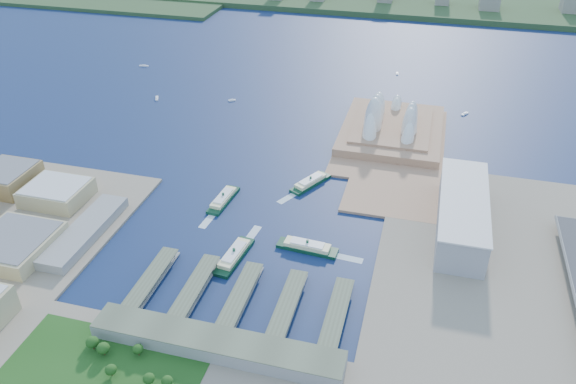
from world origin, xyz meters
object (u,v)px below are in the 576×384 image
(toaster_building, at_px, (462,213))
(ferry_b, at_px, (311,181))
(opera_house, at_px, (394,113))
(ferry_a, at_px, (223,197))
(ferry_c, at_px, (234,253))
(ferry_d, at_px, (307,245))

(toaster_building, xyz_separation_m, ferry_b, (-166.26, 47.27, -15.10))
(opera_house, bearing_deg, ferry_a, -127.12)
(opera_house, xyz_separation_m, toaster_building, (90.00, -200.00, -11.50))
(toaster_building, bearing_deg, opera_house, 114.23)
(ferry_a, bearing_deg, opera_house, 57.65)
(ferry_c, bearing_deg, ferry_d, -147.73)
(ferry_b, bearing_deg, opera_house, 91.33)
(ferry_b, bearing_deg, ferry_d, -50.56)
(opera_house, height_order, ferry_a, opera_house)
(ferry_a, bearing_deg, toaster_building, 7.55)
(ferry_d, bearing_deg, opera_house, -6.72)
(toaster_building, bearing_deg, ferry_a, -177.21)
(ferry_d, bearing_deg, ferry_c, 119.96)
(opera_house, distance_m, toaster_building, 219.62)
(ferry_b, height_order, ferry_d, ferry_d)
(ferry_c, bearing_deg, toaster_building, -147.17)
(ferry_b, distance_m, ferry_d, 120.98)
(ferry_c, relative_size, ferry_d, 1.02)
(toaster_building, bearing_deg, ferry_d, -153.35)
(ferry_c, height_order, ferry_d, ferry_c)
(ferry_c, xyz_separation_m, ferry_d, (63.90, 30.94, -0.09))
(ferry_a, distance_m, ferry_c, 100.48)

